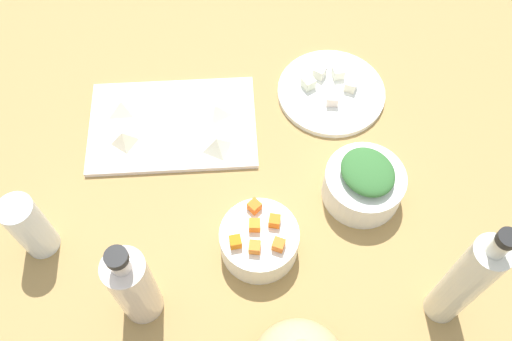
{
  "coord_description": "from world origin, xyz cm",
  "views": [
    {
      "loc": [
        0.31,
        48.07,
        90.04
      ],
      "look_at": [
        0.0,
        0.0,
        8.0
      ],
      "focal_mm": 38.6,
      "sensor_mm": 36.0,
      "label": 1
    }
  ],
  "objects_px": {
    "bowl_carrots": "(261,241)",
    "bottle_0": "(467,282)",
    "drinking_glass_0": "(32,227)",
    "bowl_greens": "(365,185)",
    "bottle_1": "(136,286)",
    "cutting_board": "(174,125)",
    "plate_tofu": "(333,92)"
  },
  "relations": [
    {
      "from": "cutting_board",
      "to": "bowl_carrots",
      "type": "xyz_separation_m",
      "value": [
        -0.16,
        0.25,
        0.02
      ]
    },
    {
      "from": "cutting_board",
      "to": "bottle_1",
      "type": "height_order",
      "value": "bottle_1"
    },
    {
      "from": "bottle_0",
      "to": "bottle_1",
      "type": "xyz_separation_m",
      "value": [
        0.47,
        -0.01,
        -0.03
      ]
    },
    {
      "from": "plate_tofu",
      "to": "bowl_greens",
      "type": "distance_m",
      "value": 0.23
    },
    {
      "from": "plate_tofu",
      "to": "bottle_0",
      "type": "distance_m",
      "value": 0.47
    },
    {
      "from": "plate_tofu",
      "to": "drinking_glass_0",
      "type": "relative_size",
      "value": 1.56
    },
    {
      "from": "bottle_1",
      "to": "drinking_glass_0",
      "type": "relative_size",
      "value": 1.55
    },
    {
      "from": "bowl_carrots",
      "to": "drinking_glass_0",
      "type": "xyz_separation_m",
      "value": [
        0.37,
        -0.01,
        0.04
      ]
    },
    {
      "from": "bowl_greens",
      "to": "bottle_0",
      "type": "height_order",
      "value": "bottle_0"
    },
    {
      "from": "cutting_board",
      "to": "plate_tofu",
      "type": "xyz_separation_m",
      "value": [
        -0.31,
        -0.08,
        0.0
      ]
    },
    {
      "from": "bottle_0",
      "to": "drinking_glass_0",
      "type": "distance_m",
      "value": 0.67
    },
    {
      "from": "plate_tofu",
      "to": "bowl_carrots",
      "type": "xyz_separation_m",
      "value": [
        0.15,
        0.33,
        0.02
      ]
    },
    {
      "from": "bowl_greens",
      "to": "bowl_carrots",
      "type": "relative_size",
      "value": 1.07
    },
    {
      "from": "cutting_board",
      "to": "drinking_glass_0",
      "type": "height_order",
      "value": "drinking_glass_0"
    },
    {
      "from": "bowl_greens",
      "to": "drinking_glass_0",
      "type": "bearing_deg",
      "value": 9.51
    },
    {
      "from": "cutting_board",
      "to": "bowl_greens",
      "type": "xyz_separation_m",
      "value": [
        -0.35,
        0.15,
        0.03
      ]
    },
    {
      "from": "bowl_carrots",
      "to": "bottle_0",
      "type": "relative_size",
      "value": 0.46
    },
    {
      "from": "bowl_greens",
      "to": "bottle_1",
      "type": "height_order",
      "value": "bottle_1"
    },
    {
      "from": "cutting_board",
      "to": "drinking_glass_0",
      "type": "xyz_separation_m",
      "value": [
        0.2,
        0.24,
        0.06
      ]
    },
    {
      "from": "bottle_0",
      "to": "bottle_1",
      "type": "bearing_deg",
      "value": -0.92
    },
    {
      "from": "bowl_carrots",
      "to": "drinking_glass_0",
      "type": "distance_m",
      "value": 0.37
    },
    {
      "from": "plate_tofu",
      "to": "drinking_glass_0",
      "type": "xyz_separation_m",
      "value": [
        0.51,
        0.32,
        0.06
      ]
    },
    {
      "from": "bowl_carrots",
      "to": "bottle_1",
      "type": "height_order",
      "value": "bottle_1"
    },
    {
      "from": "bowl_carrots",
      "to": "cutting_board",
      "type": "bearing_deg",
      "value": -57.1
    },
    {
      "from": "bowl_carrots",
      "to": "bottle_0",
      "type": "bearing_deg",
      "value": 160.25
    },
    {
      "from": "drinking_glass_0",
      "to": "bottle_1",
      "type": "bearing_deg",
      "value": 149.55
    },
    {
      "from": "cutting_board",
      "to": "plate_tofu",
      "type": "distance_m",
      "value": 0.32
    },
    {
      "from": "plate_tofu",
      "to": "cutting_board",
      "type": "bearing_deg",
      "value": 13.77
    },
    {
      "from": "bowl_greens",
      "to": "plate_tofu",
      "type": "bearing_deg",
      "value": -81.02
    },
    {
      "from": "plate_tofu",
      "to": "bowl_carrots",
      "type": "distance_m",
      "value": 0.36
    },
    {
      "from": "bowl_carrots",
      "to": "drinking_glass_0",
      "type": "relative_size",
      "value": 0.95
    },
    {
      "from": "bowl_carrots",
      "to": "drinking_glass_0",
      "type": "height_order",
      "value": "drinking_glass_0"
    }
  ]
}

